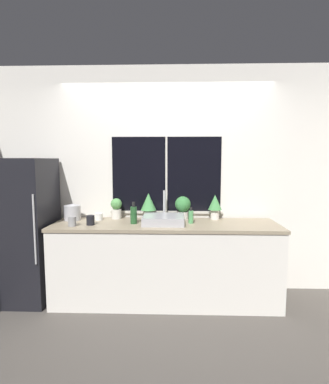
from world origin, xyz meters
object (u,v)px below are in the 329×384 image
(mug_grey, at_px, (72,221))
(kettle, at_px, (72,212))
(refrigerator, at_px, (19,230))
(potted_plant_far_left, at_px, (116,208))
(soap_bottle, at_px, (191,217))
(mug_white, at_px, (99,217))
(mug_black, at_px, (90,220))
(potted_plant_far_right, at_px, (215,205))
(potted_plant_center_right, at_px, (183,206))
(sink, at_px, (163,219))
(potted_plant_center_left, at_px, (148,203))
(bottle_tall, at_px, (134,215))

(mug_grey, relative_size, kettle, 0.54)
(refrigerator, distance_m, potted_plant_far_left, 1.11)
(potted_plant_far_left, height_order, soap_bottle, potted_plant_far_left)
(mug_white, bearing_deg, kettle, -178.07)
(mug_grey, height_order, mug_black, mug_black)
(refrigerator, height_order, potted_plant_far_right, refrigerator)
(soap_bottle, bearing_deg, potted_plant_center_right, 109.31)
(potted_plant_far_left, bearing_deg, mug_grey, -132.73)
(soap_bottle, bearing_deg, sink, -175.16)
(mug_black, relative_size, kettle, 0.54)
(sink, xyz_separation_m, mug_white, (-0.76, 0.17, -0.01))
(potted_plant_center_left, bearing_deg, kettle, -173.34)
(potted_plant_center_left, distance_m, soap_bottle, 0.56)
(potted_plant_far_left, bearing_deg, mug_white, -154.10)
(sink, height_order, potted_plant_center_left, sink)
(potted_plant_center_left, bearing_deg, mug_grey, -151.40)
(potted_plant_far_left, xyz_separation_m, potted_plant_far_right, (1.17, 0.00, 0.04))
(potted_plant_far_left, height_order, mug_white, potted_plant_far_left)
(refrigerator, bearing_deg, sink, -0.54)
(refrigerator, xyz_separation_m, soap_bottle, (1.94, 0.01, 0.16))
(potted_plant_far_left, distance_m, potted_plant_center_right, 0.79)
(mug_black, height_order, kettle, kettle)
(mug_white, xyz_separation_m, kettle, (-0.31, -0.01, 0.05))
(soap_bottle, xyz_separation_m, mug_black, (-1.09, -0.12, -0.02))
(potted_plant_far_left, relative_size, kettle, 1.27)
(mug_white, bearing_deg, mug_grey, -121.19)
(mug_white, bearing_deg, bottle_tall, -22.87)
(soap_bottle, xyz_separation_m, bottle_tall, (-0.63, -0.04, 0.03))
(sink, height_order, soap_bottle, sink)
(sink, xyz_separation_m, potted_plant_center_right, (0.22, 0.26, 0.11))
(potted_plant_far_left, relative_size, soap_bottle, 1.36)
(refrigerator, height_order, mug_black, refrigerator)
(sink, distance_m, kettle, 1.08)
(bottle_tall, relative_size, mug_white, 2.60)
(potted_plant_center_left, relative_size, mug_white, 3.33)
(potted_plant_far_left, distance_m, mug_black, 0.42)
(potted_plant_far_right, xyz_separation_m, kettle, (-1.67, -0.10, -0.08))
(refrigerator, height_order, kettle, refrigerator)
(potted_plant_center_left, height_order, potted_plant_center_right, potted_plant_center_left)
(potted_plant_center_left, distance_m, bottle_tall, 0.32)
(bottle_tall, xyz_separation_m, mug_black, (-0.46, -0.08, -0.05))
(potted_plant_far_right, distance_m, kettle, 1.68)
(potted_plant_center_left, bearing_deg, sink, -54.43)
(mug_grey, bearing_deg, potted_plant_center_left, 28.60)
(potted_plant_center_left, distance_m, kettle, 0.89)
(potted_plant_center_right, relative_size, mug_grey, 2.64)
(soap_bottle, distance_m, bottle_tall, 0.63)
(potted_plant_far_right, relative_size, soap_bottle, 1.62)
(refrigerator, relative_size, potted_plant_far_left, 6.57)
(soap_bottle, bearing_deg, mug_black, -173.61)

